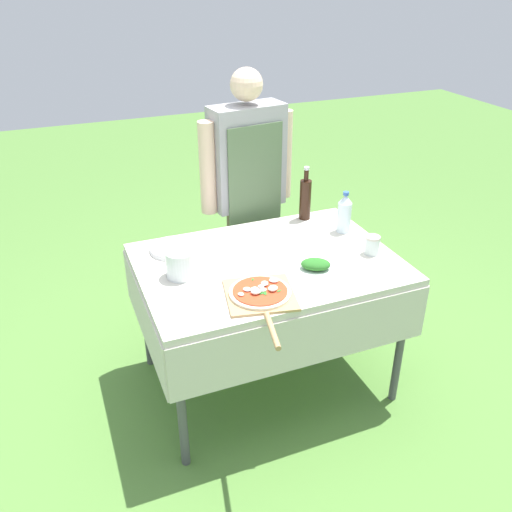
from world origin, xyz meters
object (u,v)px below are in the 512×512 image
(plate_stack, at_px, (174,248))
(sauce_jar, at_px, (372,246))
(water_bottle, at_px, (344,213))
(pizza_on_peel, at_px, (261,295))
(oil_bottle, at_px, (305,198))
(prep_table, at_px, (268,275))
(person_cook, at_px, (248,182))
(mixing_tub, at_px, (181,264))
(herb_container, at_px, (316,265))

(plate_stack, xyz_separation_m, sauce_jar, (0.92, -0.41, 0.03))
(water_bottle, xyz_separation_m, sauce_jar, (0.00, -0.28, -0.07))
(pizza_on_peel, height_order, oil_bottle, oil_bottle)
(prep_table, height_order, pizza_on_peel, pizza_on_peel)
(pizza_on_peel, distance_m, plate_stack, 0.63)
(prep_table, height_order, sauce_jar, sauce_jar)
(pizza_on_peel, xyz_separation_m, plate_stack, (-0.25, 0.57, -0.00))
(oil_bottle, distance_m, sauce_jar, 0.53)
(oil_bottle, relative_size, water_bottle, 1.34)
(person_cook, bearing_deg, plate_stack, 26.45)
(prep_table, distance_m, mixing_tub, 0.46)
(water_bottle, xyz_separation_m, plate_stack, (-0.92, 0.13, -0.10))
(sauce_jar, bearing_deg, person_cook, 115.87)
(prep_table, distance_m, oil_bottle, 0.59)
(herb_container, xyz_separation_m, sauce_jar, (0.34, 0.04, 0.02))
(oil_bottle, xyz_separation_m, sauce_jar, (0.13, -0.51, -0.08))
(prep_table, distance_m, plate_stack, 0.50)
(person_cook, height_order, pizza_on_peel, person_cook)
(herb_container, bearing_deg, water_bottle, 43.71)
(herb_container, distance_m, plate_stack, 0.74)
(herb_container, xyz_separation_m, plate_stack, (-0.58, 0.45, -0.01))
(prep_table, xyz_separation_m, herb_container, (0.18, -0.17, 0.11))
(herb_container, distance_m, sauce_jar, 0.34)
(oil_bottle, bearing_deg, pizza_on_peel, -129.10)
(person_cook, xyz_separation_m, plate_stack, (-0.55, -0.37, -0.15))
(prep_table, bearing_deg, sauce_jar, -13.64)
(mixing_tub, height_order, plate_stack, mixing_tub)
(person_cook, relative_size, mixing_tub, 11.32)
(sauce_jar, bearing_deg, prep_table, 166.36)
(person_cook, xyz_separation_m, mixing_tub, (-0.58, -0.63, -0.10))
(person_cook, distance_m, plate_stack, 0.68)
(prep_table, height_order, person_cook, person_cook)
(mixing_tub, xyz_separation_m, plate_stack, (0.03, 0.26, -0.05))
(prep_table, relative_size, sauce_jar, 13.29)
(prep_table, height_order, oil_bottle, oil_bottle)
(person_cook, height_order, oil_bottle, person_cook)
(oil_bottle, relative_size, sauce_jar, 3.22)
(oil_bottle, height_order, water_bottle, oil_bottle)
(pizza_on_peel, distance_m, water_bottle, 0.81)
(prep_table, xyz_separation_m, oil_bottle, (0.39, 0.38, 0.20))
(person_cook, xyz_separation_m, oil_bottle, (0.25, -0.26, -0.04))
(person_cook, height_order, plate_stack, person_cook)
(pizza_on_peel, relative_size, oil_bottle, 1.80)
(pizza_on_peel, bearing_deg, person_cook, 83.99)
(person_cook, distance_m, herb_container, 0.83)
(person_cook, xyz_separation_m, water_bottle, (0.37, -0.49, -0.06))
(person_cook, height_order, mixing_tub, person_cook)
(herb_container, bearing_deg, person_cook, 92.39)
(prep_table, xyz_separation_m, plate_stack, (-0.40, 0.28, 0.09))
(person_cook, bearing_deg, mixing_tub, 40.09)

